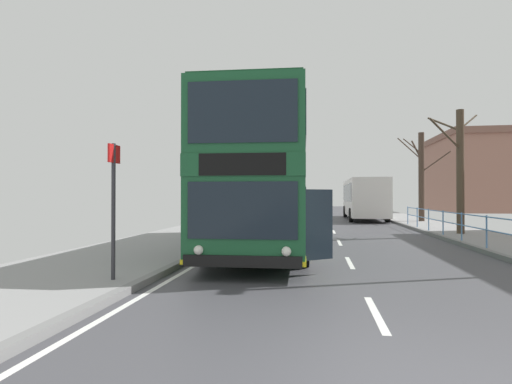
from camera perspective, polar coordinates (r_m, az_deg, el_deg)
double_decker_bus_main at (r=13.73m, az=1.41°, el=1.66°), size 3.53×11.06×4.42m
background_bus_far_lane at (r=32.61m, az=14.73°, el=-0.78°), size 2.78×10.64×3.02m
pedestrian_railing_far_kerb at (r=14.90m, az=29.37°, el=-4.10°), size 0.05×22.41×1.03m
bus_stop_sign_near at (r=8.54m, az=-19.17°, el=-0.49°), size 0.08×0.44×2.67m
bare_tree_far_00 at (r=29.24m, az=21.97°, el=2.17°), size 2.93×1.96×5.85m
bare_tree_far_01 at (r=20.17m, az=26.42°, el=3.07°), size 2.71×2.39×5.67m
background_building_00 at (r=55.15m, az=28.16°, el=2.34°), size 8.93×13.92×9.02m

